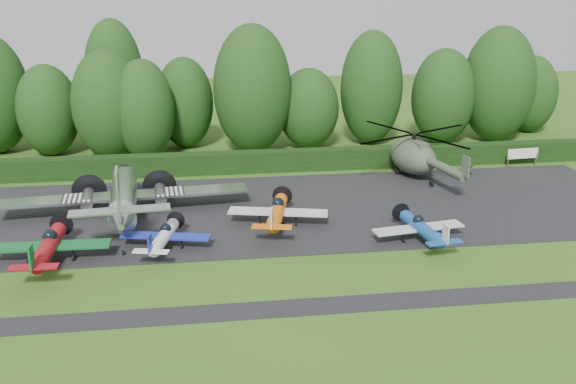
{
  "coord_description": "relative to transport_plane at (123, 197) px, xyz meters",
  "views": [
    {
      "loc": [
        -0.61,
        -38.36,
        18.28
      ],
      "look_at": [
        5.49,
        7.25,
        2.5
      ],
      "focal_mm": 40.0,
      "sensor_mm": 36.0,
      "label": 1
    }
  ],
  "objects": [
    {
      "name": "tree_8",
      "position": [
        24.91,
        20.14,
        4.5
      ],
      "size": [
        6.83,
        6.83,
        12.54
      ],
      "color": "black",
      "rests_on": "ground"
    },
    {
      "name": "tree_9",
      "position": [
        17.75,
        19.15,
        2.61
      ],
      "size": [
        6.57,
        6.57,
        8.74
      ],
      "color": "black",
      "rests_on": "ground"
    },
    {
      "name": "light_plane_red",
      "position": [
        -3.99,
        -7.93,
        -0.51
      ],
      "size": [
        7.78,
        8.18,
        2.99
      ],
      "rotation": [
        0.0,
        0.0,
        0.02
      ],
      "color": "maroon",
      "rests_on": "ground"
    },
    {
      "name": "taxiway_verge",
      "position": [
        7.11,
        -15.97,
        -1.75
      ],
      "size": [
        70.0,
        2.0,
        0.0
      ],
      "primitive_type": "cube",
      "color": "black",
      "rests_on": "ground"
    },
    {
      "name": "tree_4",
      "position": [
        32.94,
        19.4,
        3.52
      ],
      "size": [
        7.02,
        7.02,
        10.57
      ],
      "color": "black",
      "rests_on": "ground"
    },
    {
      "name": "tree_3",
      "position": [
        -3.1,
        17.76,
        3.84
      ],
      "size": [
        7.23,
        7.23,
        11.21
      ],
      "color": "black",
      "rests_on": "ground"
    },
    {
      "name": "tree_5",
      "position": [
        -9.5,
        19.94,
        3.0
      ],
      "size": [
        6.35,
        6.35,
        9.53
      ],
      "color": "black",
      "rests_on": "ground"
    },
    {
      "name": "light_plane_orange",
      "position": [
        11.68,
        -3.47,
        -0.54
      ],
      "size": [
        7.55,
        7.94,
        2.9
      ],
      "rotation": [
        0.0,
        0.0,
        0.22
      ],
      "color": "orange",
      "rests_on": "ground"
    },
    {
      "name": "hedgerow",
      "position": [
        7.11,
        11.03,
        -1.75
      ],
      "size": [
        90.0,
        1.6,
        2.0
      ],
      "primitive_type": "cube",
      "color": "black",
      "rests_on": "ground"
    },
    {
      "name": "sign_board",
      "position": [
        37.69,
        9.29,
        -0.52
      ],
      "size": [
        3.24,
        0.12,
        1.82
      ],
      "rotation": [
        0.0,
        0.0,
        -0.07
      ],
      "color": "#3F3326",
      "rests_on": "ground"
    },
    {
      "name": "tree_2",
      "position": [
        39.31,
        19.48,
        4.68
      ],
      "size": [
        8.03,
        8.03,
        12.88
      ],
      "color": "black",
      "rests_on": "ground"
    },
    {
      "name": "transport_plane",
      "position": [
        0.0,
        0.0,
        0.0
      ],
      "size": [
        19.62,
        15.05,
        6.29
      ],
      "rotation": [
        0.0,
        0.0,
        -0.09
      ],
      "color": "silver",
      "rests_on": "ground"
    },
    {
      "name": "tree_12",
      "position": [
        0.49,
        16.92,
        3.37
      ],
      "size": [
        6.19,
        6.19,
        10.29
      ],
      "color": "black",
      "rests_on": "ground"
    },
    {
      "name": "ground",
      "position": [
        7.11,
        -9.97,
        -1.75
      ],
      "size": [
        160.0,
        160.0,
        0.0
      ],
      "primitive_type": "plane",
      "color": "#2F5317",
      "rests_on": "ground"
    },
    {
      "name": "helicopter",
      "position": [
        25.8,
        7.5,
        0.51
      ],
      "size": [
        13.07,
        15.31,
        4.21
      ],
      "rotation": [
        0.0,
        0.0,
        -0.21
      ],
      "color": "#373F31",
      "rests_on": "ground"
    },
    {
      "name": "tree_10",
      "position": [
        4.52,
        21.27,
        3.17
      ],
      "size": [
        6.15,
        6.15,
        9.87
      ],
      "color": "black",
      "rests_on": "ground"
    },
    {
      "name": "tree_13",
      "position": [
        -3.14,
        24.87,
        5.08
      ],
      "size": [
        6.61,
        6.61,
        13.69
      ],
      "color": "black",
      "rests_on": "ground"
    },
    {
      "name": "apron",
      "position": [
        7.11,
        0.03,
        -1.75
      ],
      "size": [
        70.0,
        18.0,
        0.01
      ],
      "primitive_type": "cube",
      "color": "black",
      "rests_on": "ground"
    },
    {
      "name": "light_plane_white",
      "position": [
        3.4,
        -6.65,
        -0.75
      ],
      "size": [
        6.29,
        6.61,
        2.42
      ],
      "rotation": [
        0.0,
        0.0,
        0.23
      ],
      "color": "white",
      "rests_on": "ground"
    },
    {
      "name": "light_plane_blue",
      "position": [
        21.52,
        -7.72,
        -0.68
      ],
      "size": [
        6.73,
        7.08,
        2.59
      ],
      "rotation": [
        0.0,
        0.0,
        -0.15
      ],
      "color": "navy",
      "rests_on": "ground"
    },
    {
      "name": "tree_11",
      "position": [
        11.64,
        18.07,
        4.99
      ],
      "size": [
        8.16,
        8.16,
        13.51
      ],
      "color": "black",
      "rests_on": "ground"
    },
    {
      "name": "tree_6",
      "position": [
        45.24,
        23.2,
        2.8
      ],
      "size": [
        6.23,
        6.23,
        9.14
      ],
      "color": "black",
      "rests_on": "ground"
    }
  ]
}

